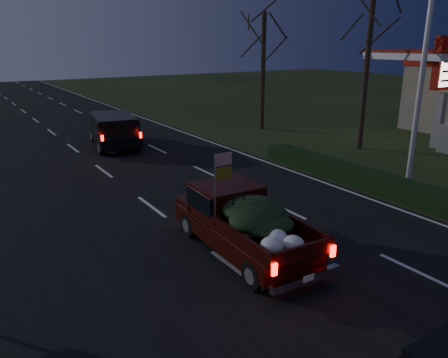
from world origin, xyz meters
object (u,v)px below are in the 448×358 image
light_pole (427,36)px  gas_price_pylon (446,74)px  lead_suv (114,127)px  pickup_truck (243,219)px

light_pole → gas_price_pylon: bearing=24.7°
lead_suv → light_pole: bearing=-48.1°
light_pole → gas_price_pylon: (6.50, 2.99, -1.71)m
light_pole → lead_suv: bearing=121.9°
light_pole → gas_price_pylon: 7.36m
light_pole → lead_suv: (-7.54, 12.12, -4.44)m
gas_price_pylon → lead_suv: size_ratio=1.10×
light_pole → pickup_truck: (-8.78, -1.26, -4.57)m
pickup_truck → lead_suv: size_ratio=0.93×
light_pole → pickup_truck: bearing=-171.9°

